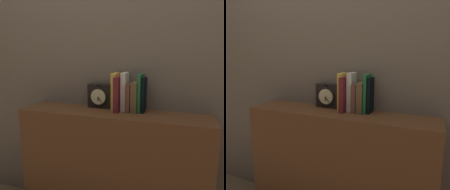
{
  "view_description": "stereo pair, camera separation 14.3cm",
  "coord_description": "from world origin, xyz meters",
  "views": [
    {
      "loc": [
        0.44,
        -1.34,
        1.23
      ],
      "look_at": [
        0.0,
        0.0,
        0.97
      ],
      "focal_mm": 35.0,
      "sensor_mm": 36.0,
      "label": 1
    },
    {
      "loc": [
        0.58,
        -1.29,
        1.23
      ],
      "look_at": [
        0.0,
        0.0,
        0.97
      ],
      "focal_mm": 35.0,
      "sensor_mm": 36.0,
      "label": 2
    }
  ],
  "objects": [
    {
      "name": "wall_back",
      "position": [
        0.0,
        0.17,
        1.3
      ],
      "size": [
        6.0,
        0.05,
        2.6
      ],
      "color": "#756656",
      "rests_on": "ground_plane"
    },
    {
      "name": "bookshelf",
      "position": [
        0.0,
        0.0,
        0.43
      ],
      "size": [
        1.29,
        0.29,
        0.85
      ],
      "color": "brown",
      "rests_on": "ground_plane"
    },
    {
      "name": "clock",
      "position": [
        -0.12,
        0.1,
        0.94
      ],
      "size": [
        0.17,
        0.08,
        0.18
      ],
      "color": "black",
      "rests_on": "bookshelf"
    },
    {
      "name": "book_slot0_yellow",
      "position": [
        -0.0,
        0.08,
        0.98
      ],
      "size": [
        0.03,
        0.11,
        0.26
      ],
      "color": "yellow",
      "rests_on": "bookshelf"
    },
    {
      "name": "book_slot1_maroon",
      "position": [
        0.03,
        0.05,
        0.97
      ],
      "size": [
        0.03,
        0.16,
        0.23
      ],
      "color": "maroon",
      "rests_on": "bookshelf"
    },
    {
      "name": "book_slot2_white",
      "position": [
        0.07,
        0.08,
        0.98
      ],
      "size": [
        0.03,
        0.11,
        0.26
      ],
      "color": "white",
      "rests_on": "bookshelf"
    },
    {
      "name": "book_slot3_brown",
      "position": [
        0.1,
        0.07,
        0.95
      ],
      "size": [
        0.03,
        0.13,
        0.19
      ],
      "color": "brown",
      "rests_on": "bookshelf"
    },
    {
      "name": "book_slot4_brown",
      "position": [
        0.14,
        0.07,
        0.95
      ],
      "size": [
        0.04,
        0.13,
        0.2
      ],
      "color": "brown",
      "rests_on": "bookshelf"
    },
    {
      "name": "book_slot5_green",
      "position": [
        0.17,
        0.07,
        0.98
      ],
      "size": [
        0.02,
        0.12,
        0.25
      ],
      "color": "#207438",
      "rests_on": "bookshelf"
    },
    {
      "name": "book_slot6_black",
      "position": [
        0.2,
        0.08,
        0.97
      ],
      "size": [
        0.02,
        0.11,
        0.23
      ],
      "color": "black",
      "rests_on": "bookshelf"
    }
  ]
}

